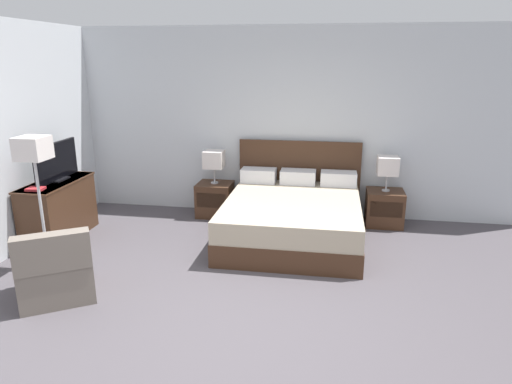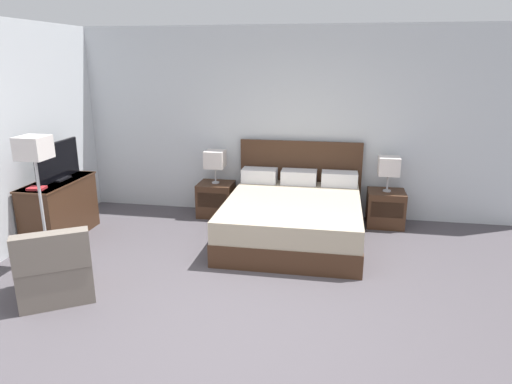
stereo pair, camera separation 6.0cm
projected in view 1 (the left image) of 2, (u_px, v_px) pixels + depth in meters
ground_plane at (238, 330)px, 4.04m from camera, size 9.77×9.77×0.00m
wall_back at (282, 123)px, 6.76m from camera, size 7.28×0.06×2.77m
wall_left at (6, 140)px, 5.40m from camera, size 0.06×5.06×2.77m
bed at (293, 216)px, 6.04m from camera, size 1.80×2.06×1.15m
nightstand_left at (215, 199)px, 6.93m from camera, size 0.52×0.46×0.51m
nightstand_right at (384, 208)px, 6.53m from camera, size 0.52×0.46×0.51m
table_lamp_left at (214, 160)px, 6.76m from camera, size 0.28×0.28×0.50m
table_lamp_right at (388, 166)px, 6.36m from camera, size 0.28×0.28×0.50m
dresser at (59, 209)px, 6.02m from camera, size 0.48×1.15×0.78m
tv at (56, 162)px, 5.92m from camera, size 0.18×0.90×0.50m
book_red_cover at (36, 189)px, 5.53m from camera, size 0.22×0.18×0.03m
armchair_by_window at (56, 271)px, 4.52m from camera, size 0.94×0.95×0.76m
floor_lamp at (34, 161)px, 4.92m from camera, size 0.30×0.30×1.51m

